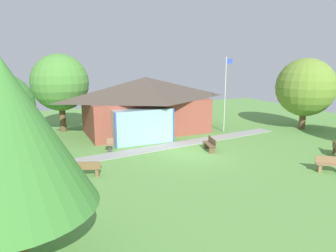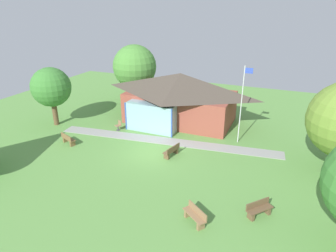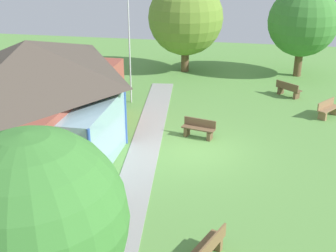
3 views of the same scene
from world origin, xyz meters
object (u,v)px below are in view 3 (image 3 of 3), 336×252
object	(u,v)px
bench_front_right	(328,109)
tree_west_hedge	(35,221)
bench_mid_left	(208,248)
tree_far_east	(303,22)
bench_rear_near_path	(199,129)
flagpole	(129,41)
pavilion	(34,93)
bench_lawn_far_right	(288,90)
patio_chair_west	(98,193)
tree_east_hedge	(186,18)

from	to	relation	value
bench_front_right	tree_west_hedge	bearing A→B (deg)	10.86
bench_mid_left	bench_front_right	size ratio (longest dim) A/B	1.06
bench_mid_left	bench_front_right	world-z (taller)	same
tree_far_east	bench_rear_near_path	bearing A→B (deg)	155.23
flagpole	bench_front_right	distance (m)	10.67
pavilion	bench_mid_left	world-z (taller)	pavilion
tree_west_hedge	tree_far_east	bearing A→B (deg)	-16.08
bench_rear_near_path	bench_front_right	xyz separation A→B (m)	(3.73, -6.03, 0.00)
bench_front_right	tree_west_hedge	size ratio (longest dim) A/B	0.28
bench_rear_near_path	bench_lawn_far_right	world-z (taller)	same
pavilion	flagpole	distance (m)	6.58
flagpole	tree_far_east	size ratio (longest dim) A/B	1.07
tree_west_hedge	bench_mid_left	bearing A→B (deg)	-37.13
flagpole	bench_mid_left	size ratio (longest dim) A/B	3.93
bench_front_right	bench_mid_left	bearing A→B (deg)	15.00
bench_rear_near_path	tree_west_hedge	world-z (taller)	tree_west_hedge
pavilion	bench_rear_near_path	bearing A→B (deg)	-73.17
bench_mid_left	tree_west_hedge	distance (m)	5.63
bench_mid_left	tree_far_east	bearing A→B (deg)	10.67
pavilion	bench_lawn_far_right	bearing A→B (deg)	-51.73
pavilion	tree_far_east	size ratio (longest dim) A/B	1.84
pavilion	tree_far_east	world-z (taller)	tree_far_east
flagpole	bench_mid_left	world-z (taller)	flagpole
pavilion	bench_front_right	world-z (taller)	pavilion
pavilion	flagpole	size ratio (longest dim) A/B	1.72
patio_chair_west	bench_front_right	bearing A→B (deg)	164.15
pavilion	bench_rear_near_path	world-z (taller)	pavilion
bench_lawn_far_right	bench_rear_near_path	bearing A→B (deg)	-81.88
flagpole	tree_east_hedge	world-z (taller)	flagpole
flagpole	patio_chair_west	distance (m)	10.61
bench_front_right	bench_lawn_far_right	size ratio (longest dim) A/B	1.03
pavilion	patio_chair_west	size ratio (longest dim) A/B	12.23
bench_rear_near_path	bench_lawn_far_right	bearing A→B (deg)	-108.69
bench_front_right	tree_east_hedge	xyz separation A→B (m)	(7.06, 8.34, 3.19)
bench_front_right	tree_east_hedge	bearing A→B (deg)	-93.67
patio_chair_west	tree_east_hedge	distance (m)	17.15
tree_far_east	bench_lawn_far_right	bearing A→B (deg)	169.40
tree_west_hedge	bench_front_right	bearing A→B (deg)	-25.72
bench_front_right	bench_lawn_far_right	xyz separation A→B (m)	(2.89, 1.76, 0.00)
bench_front_right	patio_chair_west	xyz separation A→B (m)	(-9.79, 8.66, 0.01)
bench_rear_near_path	tree_east_hedge	bearing A→B (deg)	-63.78
bench_lawn_far_right	bench_mid_left	bearing A→B (deg)	-60.36
bench_rear_near_path	bench_front_right	bearing A→B (deg)	-134.15
flagpole	patio_chair_west	xyz separation A→B (m)	(-10.07, -1.60, -2.94)
pavilion	bench_rear_near_path	size ratio (longest dim) A/B	6.73
bench_rear_near_path	tree_west_hedge	distance (m)	12.48
flagpole	bench_lawn_far_right	distance (m)	9.37
pavilion	patio_chair_west	distance (m)	6.05
bench_front_right	tree_east_hedge	distance (m)	11.38
patio_chair_west	tree_east_hedge	size ratio (longest dim) A/B	0.14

